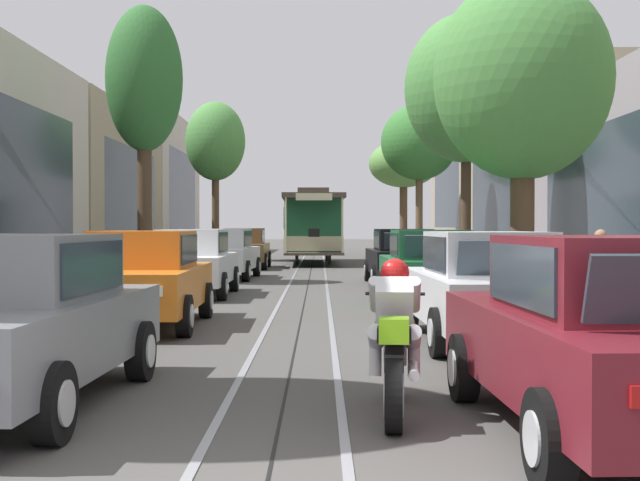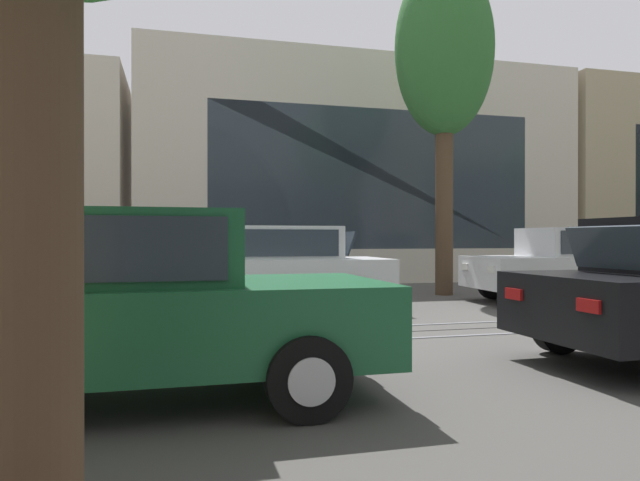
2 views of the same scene
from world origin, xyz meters
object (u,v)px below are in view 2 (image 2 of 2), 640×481
Objects in this scene: parked_car_white_fourth_left at (572,265)px; street_tree_kerb_left_second at (444,53)px; parked_car_green_mid_right at (123,305)px; parked_car_white_mid_left at (275,268)px.

street_tree_kerb_left_second is at bearing -137.23° from parked_car_white_fourth_left.
parked_car_green_mid_right is at bearing -42.01° from street_tree_kerb_left_second.
street_tree_kerb_left_second is (-2.05, 4.49, 5.03)m from parked_car_white_mid_left.
parked_car_white_fourth_left is 10.14m from parked_car_green_mid_right.
parked_car_white_fourth_left is at bearing 121.75° from parked_car_green_mid_right.
parked_car_white_fourth_left and parked_car_green_mid_right have the same top height.
parked_car_white_mid_left is at bearing -90.38° from parked_car_white_fourth_left.
parked_car_green_mid_right is 11.19m from street_tree_kerb_left_second.
parked_car_green_mid_right is (5.38, -2.20, 0.00)m from parked_car_white_mid_left.
street_tree_kerb_left_second is (-2.09, -1.93, 5.03)m from parked_car_white_fourth_left.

